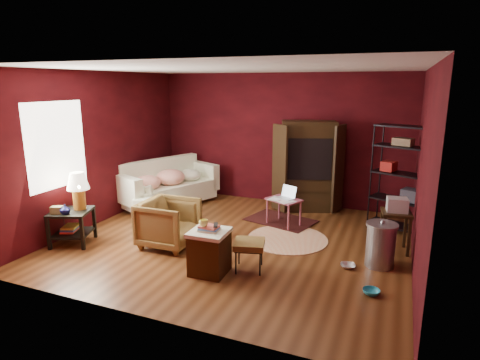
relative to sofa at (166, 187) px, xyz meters
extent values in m
cube|color=brown|center=(2.14, -1.24, -0.44)|extent=(5.50, 5.00, 0.02)
cube|color=white|center=(2.14, -1.24, 2.38)|extent=(5.50, 5.00, 0.02)
cube|color=#45090E|center=(2.14, 1.27, 0.97)|extent=(5.50, 0.02, 2.80)
cube|color=#45090E|center=(2.14, -3.75, 0.97)|extent=(5.50, 0.02, 2.80)
cube|color=#45090E|center=(-0.62, -1.24, 0.97)|extent=(0.02, 5.00, 2.80)
cube|color=#45090E|center=(4.90, -1.24, 0.97)|extent=(0.02, 5.00, 2.80)
cube|color=white|center=(-0.59, -2.24, 1.17)|extent=(0.02, 1.20, 1.40)
imported|color=white|center=(0.00, 0.00, 0.00)|extent=(1.38, 2.27, 0.86)
imported|color=black|center=(1.23, -1.85, -0.01)|extent=(0.78, 0.83, 0.84)
imported|color=silver|center=(4.04, -1.60, -0.32)|extent=(0.22, 0.09, 0.21)
imported|color=#2AA8C5|center=(4.41, -2.25, -0.32)|extent=(0.22, 0.13, 0.21)
imported|color=#0D1145|center=(-0.23, -2.55, 0.22)|extent=(0.19, 0.19, 0.16)
imported|color=#FEFD7C|center=(2.21, -2.53, 0.32)|extent=(0.14, 0.12, 0.12)
cube|color=black|center=(-0.29, -2.38, 0.12)|extent=(0.77, 0.77, 0.04)
cube|color=black|center=(-0.29, -2.38, -0.25)|extent=(0.72, 0.72, 0.03)
cube|color=black|center=(-0.44, -2.73, -0.15)|extent=(0.06, 0.06, 0.55)
cube|color=black|center=(0.06, -2.53, -0.15)|extent=(0.06, 0.06, 0.55)
cube|color=black|center=(-0.64, -2.23, -0.15)|extent=(0.06, 0.06, 0.55)
cube|color=black|center=(-0.14, -2.03, -0.15)|extent=(0.06, 0.06, 0.55)
cylinder|color=#BA7022|center=(-0.22, -2.24, 0.31)|extent=(0.26, 0.26, 0.34)
cone|color=#F2E5C6|center=(-0.22, -2.24, 0.61)|extent=(0.46, 0.46, 0.28)
cube|color=olive|center=(-0.37, -2.57, 0.20)|extent=(0.21, 0.18, 0.12)
cube|color=#B6412D|center=(-0.34, -2.40, -0.21)|extent=(0.31, 0.34, 0.03)
cube|color=#2D5EB6|center=(-0.33, -2.39, -0.17)|extent=(0.31, 0.34, 0.03)
cube|color=#CCC944|center=(-0.32, -2.39, -0.14)|extent=(0.31, 0.34, 0.03)
cube|color=white|center=(0.07, 0.04, -0.14)|extent=(1.52, 2.13, 0.41)
cube|color=white|center=(-0.27, 0.18, 0.14)|extent=(0.93, 1.89, 0.83)
cube|color=white|center=(-0.31, -0.87, 0.09)|extent=(0.84, 0.49, 0.57)
cube|color=white|center=(0.45, 0.95, 0.09)|extent=(0.84, 0.49, 0.57)
ellipsoid|color=#F14122|center=(-0.11, -0.51, 0.19)|extent=(0.70, 0.70, 0.29)
ellipsoid|color=#F14122|center=(0.11, 0.02, 0.21)|extent=(0.79, 0.79, 0.33)
ellipsoid|color=white|center=(0.31, 0.50, 0.17)|extent=(0.65, 0.65, 0.27)
cube|color=#482A10|center=(2.27, -2.48, -0.14)|extent=(0.49, 0.49, 0.57)
cube|color=white|center=(2.27, -2.48, 0.17)|extent=(0.52, 0.52, 0.05)
cube|color=beige|center=(2.27, -2.48, 0.21)|extent=(0.28, 0.22, 0.02)
cube|color=#537EC1|center=(2.27, -2.48, 0.23)|extent=(0.29, 0.24, 0.02)
cube|color=#DD6253|center=(2.27, -2.48, 0.25)|extent=(0.26, 0.21, 0.02)
cube|color=black|center=(2.35, -2.45, 0.27)|extent=(0.11, 0.18, 0.02)
cube|color=black|center=(2.74, -2.18, -0.04)|extent=(0.51, 0.51, 0.08)
cube|color=black|center=(2.74, -2.18, -0.10)|extent=(0.46, 0.46, 0.02)
cylinder|color=black|center=(2.62, -2.39, -0.26)|extent=(0.03, 0.03, 0.34)
cylinder|color=black|center=(2.95, -2.30, -0.26)|extent=(0.03, 0.03, 0.34)
cylinder|color=black|center=(2.54, -2.06, -0.26)|extent=(0.03, 0.03, 0.34)
cylinder|color=black|center=(2.86, -1.98, -0.26)|extent=(0.03, 0.03, 0.34)
cylinder|color=#ECE3C4|center=(2.94, -0.87, -0.42)|extent=(1.63, 1.63, 0.01)
cube|color=#461412|center=(2.57, -0.03, -0.41)|extent=(1.41, 1.13, 0.01)
cube|color=#9A4659|center=(2.68, -0.24, 0.07)|extent=(0.71, 0.63, 0.03)
cylinder|color=#9A4659|center=(2.38, -0.28, -0.18)|extent=(0.05, 0.05, 0.50)
cylinder|color=#9A4659|center=(2.85, -0.50, -0.18)|extent=(0.05, 0.05, 0.50)
cylinder|color=#9A4659|center=(2.52, 0.02, -0.18)|extent=(0.05, 0.05, 0.50)
cylinder|color=#9A4659|center=(2.99, -0.19, -0.18)|extent=(0.05, 0.05, 0.50)
cube|color=silver|center=(2.70, -0.21, 0.09)|extent=(0.38, 0.33, 0.02)
cube|color=silver|center=(2.74, -0.11, 0.20)|extent=(0.32, 0.19, 0.21)
cube|color=silver|center=(2.53, -0.28, 0.08)|extent=(0.27, 0.34, 0.00)
cube|color=silver|center=(2.77, -0.38, 0.08)|extent=(0.34, 0.36, 0.00)
cube|color=black|center=(2.84, 0.92, 0.49)|extent=(1.20, 0.90, 1.84)
cube|color=black|center=(2.87, 0.83, 0.69)|extent=(0.97, 0.70, 0.82)
cube|color=black|center=(2.38, 0.48, 0.49)|extent=(0.38, 0.30, 1.75)
cube|color=black|center=(3.48, 0.86, 0.49)|extent=(0.17, 0.43, 1.75)
cube|color=#323537|center=(2.85, 0.88, 0.59)|extent=(0.73, 0.65, 0.50)
cube|color=black|center=(2.93, 0.65, 0.59)|extent=(0.46, 0.17, 0.39)
cube|color=black|center=(2.85, 0.88, 0.01)|extent=(0.98, 0.74, 0.05)
cylinder|color=black|center=(4.14, 0.24, 0.52)|extent=(0.03, 0.03, 1.89)
cylinder|color=black|center=(4.96, -0.08, 0.52)|extent=(0.03, 0.03, 1.89)
cylinder|color=black|center=(4.28, 0.59, 0.52)|extent=(0.03, 0.03, 1.89)
cylinder|color=black|center=(5.10, 0.27, 0.52)|extent=(0.03, 0.03, 1.89)
cube|color=black|center=(4.62, 0.25, -0.32)|extent=(1.01, 0.71, 0.03)
cube|color=black|center=(4.62, 0.25, 0.15)|extent=(1.01, 0.71, 0.03)
cube|color=black|center=(4.62, 0.25, 0.62)|extent=(1.01, 0.71, 0.03)
cube|color=black|center=(4.62, 0.25, 1.10)|extent=(1.01, 0.71, 0.03)
cube|color=black|center=(4.62, 0.25, 1.44)|extent=(1.01, 0.71, 0.03)
cube|color=maroon|center=(4.42, 0.33, 0.73)|extent=(0.29, 0.32, 0.17)
cube|color=#343441|center=(4.81, 0.18, 0.28)|extent=(0.34, 0.34, 0.21)
cube|color=#836A4E|center=(4.62, 0.25, 1.18)|extent=(0.37, 0.31, 0.13)
cube|color=black|center=(4.62, -0.70, 0.20)|extent=(0.49, 0.49, 0.04)
cube|color=black|center=(4.46, -0.91, -0.11)|extent=(0.05, 0.05, 0.63)
cube|color=black|center=(4.83, -0.85, -0.11)|extent=(0.05, 0.05, 0.63)
cube|color=black|center=(4.41, -0.55, -0.11)|extent=(0.05, 0.05, 0.63)
cube|color=black|center=(4.77, -0.49, -0.11)|extent=(0.05, 0.05, 0.63)
cube|color=silver|center=(4.62, -0.70, 0.33)|extent=(0.34, 0.28, 0.22)
cylinder|color=#A5A5AC|center=(4.44, -1.36, -0.13)|extent=(0.43, 0.43, 0.61)
cylinder|color=#A5A5AC|center=(4.44, -1.36, 0.20)|extent=(0.47, 0.47, 0.04)
sphere|color=#A5A5AC|center=(4.44, -1.36, 0.24)|extent=(0.06, 0.06, 0.06)
camera|label=1|loc=(4.60, -7.08, 2.15)|focal=30.00mm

